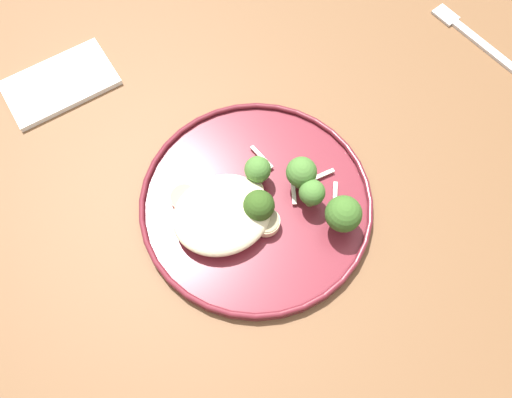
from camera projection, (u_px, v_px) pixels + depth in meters
name	position (u px, v px, depth m)	size (l,w,h in m)	color
ground	(273.00, 305.00, 1.33)	(6.00, 6.00, 0.00)	#47423D
wooden_dining_table	(287.00, 205.00, 0.73)	(1.40, 1.00, 0.74)	brown
dinner_plate	(256.00, 203.00, 0.63)	(0.29, 0.29, 0.02)	maroon
noodle_bed	(222.00, 214.00, 0.61)	(0.12, 0.10, 0.03)	beige
seared_scallop_front_small	(198.00, 224.00, 0.61)	(0.03, 0.03, 0.01)	#E5C689
seared_scallop_on_noodles	(252.00, 192.00, 0.63)	(0.03, 0.03, 0.01)	beige
seared_scallop_half_hidden	(266.00, 222.00, 0.61)	(0.03, 0.03, 0.01)	beige
seared_scallop_tiny_bay	(236.00, 227.00, 0.61)	(0.03, 0.03, 0.01)	beige
seared_scallop_left_edge	(217.00, 217.00, 0.61)	(0.03, 0.03, 0.01)	#DBB77A
seared_scallop_tilted_round	(184.00, 198.00, 0.62)	(0.03, 0.03, 0.01)	beige
broccoli_floret_tall_stalk	(312.00, 193.00, 0.61)	(0.03, 0.03, 0.05)	#89A356
broccoli_floret_center_pile	(301.00, 173.00, 0.61)	(0.04, 0.04, 0.05)	#7A994C
broccoli_floret_near_rim	(258.00, 170.00, 0.62)	(0.03, 0.03, 0.05)	#89A356
broccoli_floret_left_leaning	(343.00, 214.00, 0.59)	(0.04, 0.04, 0.06)	#7A994C
broccoli_floret_beside_noodles	(259.00, 206.00, 0.60)	(0.04, 0.04, 0.05)	#89A356
onion_sliver_curled_piece	(335.00, 199.00, 0.63)	(0.05, 0.01, 0.00)	silver
onion_sliver_pale_crescent	(293.00, 190.00, 0.63)	(0.04, 0.01, 0.00)	silver
onion_sliver_long_sliver	(262.00, 157.00, 0.65)	(0.04, 0.01, 0.00)	silver
onion_sliver_short_strip	(317.00, 177.00, 0.64)	(0.05, 0.01, 0.00)	silver
dinner_fork	(480.00, 42.00, 0.75)	(0.07, 0.18, 0.00)	silver
folded_napkin	(60.00, 83.00, 0.71)	(0.15, 0.09, 0.01)	white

